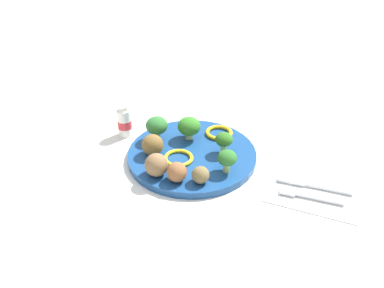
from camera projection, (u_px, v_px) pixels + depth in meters
The scene contains 16 objects.
ground_plane at pixel (192, 158), 0.86m from camera, with size 4.00×4.00×0.00m, color silver.
plate at pixel (192, 155), 0.85m from camera, with size 0.28×0.28×0.02m, color navy.
broccoli_floret_far_rim at pixel (224, 140), 0.83m from camera, with size 0.04×0.04×0.05m.
broccoli_floret_back_right at pixel (189, 127), 0.88m from camera, with size 0.05×0.05×0.05m.
broccoli_floret_near_rim at pixel (157, 126), 0.87m from camera, with size 0.05×0.05×0.06m.
broccoli_floret_mid_left at pixel (227, 159), 0.77m from camera, with size 0.04×0.04×0.05m.
meatball_near_rim at pixel (153, 145), 0.83m from camera, with size 0.05×0.05×0.05m, color brown.
meatball_back_left at pixel (201, 175), 0.75m from camera, with size 0.03×0.03×0.03m, color brown.
meatball_back_right at pixel (156, 165), 0.77m from camera, with size 0.05×0.05×0.05m, color brown.
meatball_mid_right at pixel (177, 172), 0.75m from camera, with size 0.04×0.04×0.04m, color brown.
pepper_ring_center at pixel (179, 158), 0.82m from camera, with size 0.06×0.06×0.01m, color yellow.
pepper_ring_back_left at pixel (219, 133), 0.91m from camera, with size 0.06×0.06×0.01m, color yellow.
napkin at pixel (313, 193), 0.76m from camera, with size 0.17×0.12×0.01m, color white.
fork at pixel (308, 195), 0.74m from camera, with size 0.12×0.03×0.01m.
knife at pixel (311, 184), 0.77m from camera, with size 0.15×0.03×0.01m.
yogurt_bottle at pixel (125, 122), 0.92m from camera, with size 0.03×0.03×0.08m.
Camera 1 is at (-0.29, 0.64, 0.49)m, focal length 36.55 mm.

